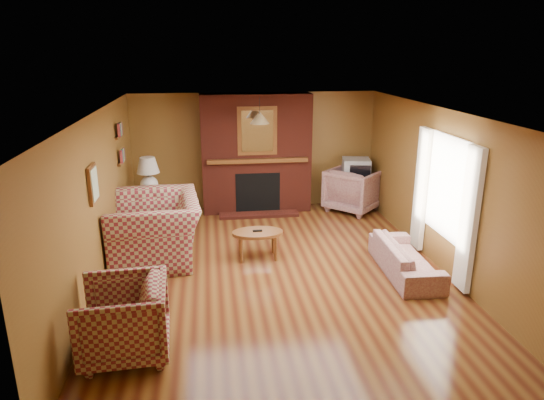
{
  "coord_description": "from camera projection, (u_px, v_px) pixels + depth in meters",
  "views": [
    {
      "loc": [
        -0.97,
        -6.62,
        3.23
      ],
      "look_at": [
        0.0,
        0.6,
        0.95
      ],
      "focal_mm": 32.0,
      "sensor_mm": 36.0,
      "label": 1
    }
  ],
  "objects": [
    {
      "name": "floral_sofa",
      "position": [
        406.0,
        258.0,
        7.24
      ],
      "size": [
        0.7,
        1.67,
        0.48
      ],
      "primitive_type": "imported",
      "rotation": [
        0.0,
        0.0,
        1.54
      ],
      "color": "tan",
      "rests_on": "floor"
    },
    {
      "name": "table_lamp",
      "position": [
        148.0,
        173.0,
        9.1
      ],
      "size": [
        0.42,
        0.42,
        0.7
      ],
      "color": "silver",
      "rests_on": "side_table"
    },
    {
      "name": "floral_armchair",
      "position": [
        353.0,
        190.0,
        10.02
      ],
      "size": [
        1.37,
        1.37,
        0.89
      ],
      "primitive_type": "imported",
      "rotation": [
        0.0,
        0.0,
        2.35
      ],
      "color": "tan",
      "rests_on": "floor"
    },
    {
      "name": "fireplace",
      "position": [
        256.0,
        155.0,
        9.82
      ],
      "size": [
        2.2,
        0.82,
        2.4
      ],
      "color": "#581D13",
      "rests_on": "floor"
    },
    {
      "name": "tv_stand",
      "position": [
        355.0,
        196.0,
        10.17
      ],
      "size": [
        0.55,
        0.5,
        0.57
      ],
      "primitive_type": "cube",
      "rotation": [
        0.0,
        0.0,
        0.05
      ],
      "color": "black",
      "rests_on": "floor"
    },
    {
      "name": "wall_left",
      "position": [
        98.0,
        203.0,
        6.67
      ],
      "size": [
        0.0,
        6.5,
        6.5
      ],
      "primitive_type": "plane",
      "rotation": [
        1.57,
        0.0,
        1.57
      ],
      "color": "brown",
      "rests_on": "floor"
    },
    {
      "name": "pendant_light",
      "position": [
        260.0,
        119.0,
        8.93
      ],
      "size": [
        0.36,
        0.36,
        0.48
      ],
      "color": "black",
      "rests_on": "ceiling"
    },
    {
      "name": "plaid_armchair",
      "position": [
        123.0,
        319.0,
        5.24
      ],
      "size": [
        0.99,
        0.97,
        0.86
      ],
      "primitive_type": "imported",
      "rotation": [
        0.0,
        0.0,
        -1.51
      ],
      "color": "maroon",
      "rests_on": "floor"
    },
    {
      "name": "bookshelf",
      "position": [
        122.0,
        144.0,
        8.34
      ],
      "size": [
        0.09,
        0.55,
        0.71
      ],
      "color": "#5F3216",
      "rests_on": "wall_left"
    },
    {
      "name": "side_table",
      "position": [
        151.0,
        208.0,
        9.31
      ],
      "size": [
        0.46,
        0.46,
        0.6
      ],
      "primitive_type": "cube",
      "rotation": [
        0.0,
        0.0,
        -0.01
      ],
      "color": "#5F3216",
      "rests_on": "floor"
    },
    {
      "name": "crt_tv",
      "position": [
        356.0,
        171.0,
        10.01
      ],
      "size": [
        0.64,
        0.63,
        0.51
      ],
      "color": "#AAACB2",
      "rests_on": "tv_stand"
    },
    {
      "name": "ceiling",
      "position": [
        278.0,
        112.0,
        6.63
      ],
      "size": [
        6.5,
        6.5,
        0.0
      ],
      "primitive_type": "plane",
      "rotation": [
        3.14,
        0.0,
        0.0
      ],
      "color": "white",
      "rests_on": "wall_back"
    },
    {
      "name": "botanical_print",
      "position": [
        93.0,
        184.0,
        6.29
      ],
      "size": [
        0.05,
        0.4,
        0.5
      ],
      "color": "#5F3216",
      "rests_on": "wall_left"
    },
    {
      "name": "wall_right",
      "position": [
        441.0,
        190.0,
        7.31
      ],
      "size": [
        0.0,
        6.5,
        6.5
      ],
      "primitive_type": "plane",
      "rotation": [
        1.57,
        0.0,
        -1.57
      ],
      "color": "brown",
      "rests_on": "floor"
    },
    {
      "name": "wall_back",
      "position": [
        255.0,
        151.0,
        10.06
      ],
      "size": [
        6.5,
        0.0,
        6.5
      ],
      "primitive_type": "plane",
      "rotation": [
        1.57,
        0.0,
        0.0
      ],
      "color": "brown",
      "rests_on": "floor"
    },
    {
      "name": "floor",
      "position": [
        277.0,
        272.0,
        7.35
      ],
      "size": [
        6.5,
        6.5,
        0.0
      ],
      "primitive_type": "plane",
      "color": "#4F2210",
      "rests_on": "ground"
    },
    {
      "name": "plaid_loveseat",
      "position": [
        155.0,
        229.0,
        7.64
      ],
      "size": [
        1.53,
        1.71,
        1.03
      ],
      "primitive_type": "imported",
      "rotation": [
        0.0,
        0.0,
        -1.47
      ],
      "color": "maroon",
      "rests_on": "floor"
    },
    {
      "name": "window_right",
      "position": [
        444.0,
        198.0,
        7.13
      ],
      "size": [
        0.1,
        1.85,
        2.0
      ],
      "color": "silver",
      "rests_on": "wall_right"
    },
    {
      "name": "wall_front",
      "position": [
        335.0,
        311.0,
        3.91
      ],
      "size": [
        6.5,
        0.0,
        6.5
      ],
      "primitive_type": "plane",
      "rotation": [
        -1.57,
        0.0,
        0.0
      ],
      "color": "brown",
      "rests_on": "floor"
    },
    {
      "name": "coffee_table",
      "position": [
        258.0,
        235.0,
        7.73
      ],
      "size": [
        0.81,
        0.5,
        0.47
      ],
      "color": "#5F3216",
      "rests_on": "floor"
    }
  ]
}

